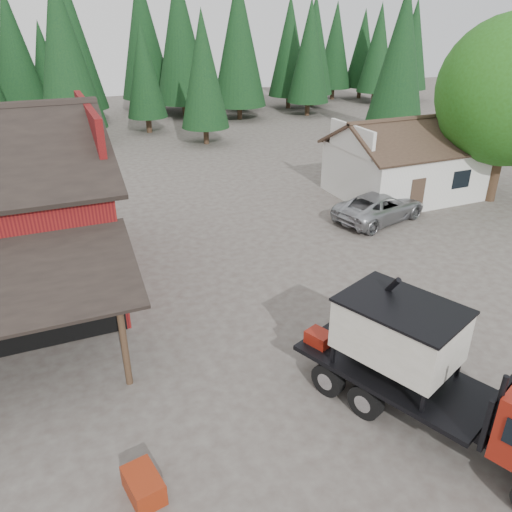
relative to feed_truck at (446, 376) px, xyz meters
name	(u,v)px	position (x,y,z in m)	size (l,w,h in m)	color
ground	(326,377)	(-1.62, 2.97, -1.76)	(120.00, 120.00, 0.00)	#4A403A
farmhouse	(405,167)	(11.38, 15.97, -0.10)	(8.60, 6.42, 4.65)	silver
deciduous_tree	(512,97)	(15.39, 12.94, 4.14)	(8.00, 8.00, 10.20)	#382619
conifer_backdrop	(112,123)	(-1.62, 44.97, -1.76)	(76.00, 16.00, 16.00)	black
near_pine_b	(203,70)	(4.38, 32.97, 4.12)	(3.96, 3.96, 10.40)	#382619
near_pine_c	(401,54)	(20.38, 28.97, 5.13)	(4.84, 4.84, 12.40)	#382619
near_pine_d	(63,50)	(-5.62, 36.97, 5.63)	(5.28, 5.28, 13.40)	#382619
feed_truck	(446,376)	(0.00, 0.00, 0.00)	(5.15, 8.59, 3.77)	black
silver_car	(380,207)	(7.49, 12.97, -1.01)	(2.50, 5.42, 1.50)	#A1A4A9
equip_box	(144,486)	(-7.62, 1.03, -1.46)	(0.70, 1.10, 0.60)	maroon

